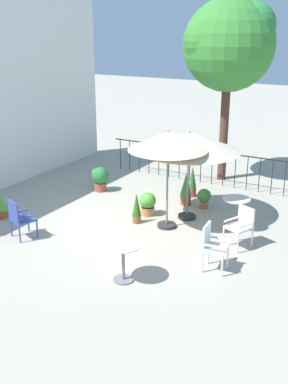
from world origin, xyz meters
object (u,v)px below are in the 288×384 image
at_px(patio_umbrella_0, 189,142).
at_px(potted_plant_1, 192,181).
at_px(cafe_table_0, 236,208).
at_px(patio_umbrella_1, 168,142).
at_px(potted_plant_4, 204,197).
at_px(patio_chair_0, 241,224).
at_px(potted_plant_3, 186,189).
at_px(potted_plant_0, 137,208).
at_px(potted_plant_2, 148,203).
at_px(shade_tree, 228,45).
at_px(cafe_table_1, 123,255).
at_px(patio_chair_1, 19,217).
at_px(patio_chair_2, 212,244).
at_px(potted_plant_6, 100,178).

distance_m(patio_umbrella_0, potted_plant_1, 2.17).
relative_size(patio_umbrella_0, cafe_table_0, 3.11).
relative_size(patio_umbrella_1, potted_plant_4, 4.47).
bearing_deg(patio_chair_0, potted_plant_3, 50.93).
relative_size(potted_plant_0, potted_plant_2, 1.28).
distance_m(shade_tree, potted_plant_0, 5.65).
height_order(patio_umbrella_0, potted_plant_2, patio_umbrella_0).
relative_size(cafe_table_1, patio_chair_0, 0.86).
bearing_deg(potted_plant_2, patio_chair_0, -101.93).
distance_m(cafe_table_0, potted_plant_3, 1.94).
relative_size(shade_tree, patio_umbrella_1, 2.25).
xyz_separation_m(cafe_table_1, patio_chair_0, (2.48, -1.41, -0.01)).
xyz_separation_m(patio_chair_1, potted_plant_0, (2.03, -1.81, -0.13)).
bearing_deg(cafe_table_0, patio_chair_1, 124.87).
distance_m(shade_tree, patio_chair_2, 6.84).
xyz_separation_m(patio_chair_1, potted_plant_4, (3.72, -2.84, -0.20)).
relative_size(patio_chair_1, potted_plant_3, 1.03).
relative_size(patio_umbrella_0, potted_plant_2, 4.11).
xyz_separation_m(patio_umbrella_0, potted_plant_1, (1.50, 0.53, -1.48)).
xyz_separation_m(patio_chair_2, potted_plant_3, (2.97, 1.92, -0.11)).
bearing_deg(potted_plant_4, patio_chair_0, -137.32).
height_order(patio_umbrella_1, potted_plant_0, patio_umbrella_1).
height_order(potted_plant_0, potted_plant_6, potted_plant_0).
xyz_separation_m(cafe_table_0, potted_plant_2, (-0.20, 2.21, -0.23)).
relative_size(shade_tree, potted_plant_4, 10.05).
bearing_deg(patio_chair_2, shade_tree, 19.04).
bearing_deg(shade_tree, patio_chair_2, -160.96).
bearing_deg(cafe_table_0, potted_plant_3, 61.09).
height_order(patio_umbrella_1, cafe_table_0, patio_umbrella_1).
bearing_deg(potted_plant_2, cafe_table_1, -158.66).
bearing_deg(potted_plant_6, patio_chair_2, -121.33).
height_order(shade_tree, potted_plant_3, shade_tree).
distance_m(patio_umbrella_0, cafe_table_1, 3.62).
height_order(cafe_table_1, potted_plant_2, cafe_table_1).
height_order(potted_plant_0, potted_plant_3, potted_plant_3).
height_order(potted_plant_0, potted_plant_2, potted_plant_0).
bearing_deg(patio_umbrella_0, shade_tree, 7.12).
distance_m(patio_chair_0, potted_plant_2, 2.66).
distance_m(patio_chair_0, potted_plant_1, 3.21).
relative_size(cafe_table_0, potted_plant_0, 1.03).
bearing_deg(patio_chair_0, patio_umbrella_1, 86.34).
bearing_deg(potted_plant_1, cafe_table_1, -170.86).
xyz_separation_m(cafe_table_0, potted_plant_3, (0.94, 1.69, -0.09)).
bearing_deg(potted_plant_6, patio_chair_1, -175.46).
relative_size(patio_chair_0, potted_plant_3, 1.00).
bearing_deg(patio_chair_1, potted_plant_3, -31.83).
xyz_separation_m(patio_chair_2, potted_plant_4, (2.96, 1.40, -0.24)).
bearing_deg(cafe_table_1, patio_chair_1, 81.60).
bearing_deg(potted_plant_3, cafe_table_0, -118.91).
relative_size(cafe_table_0, potted_plant_2, 1.32).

